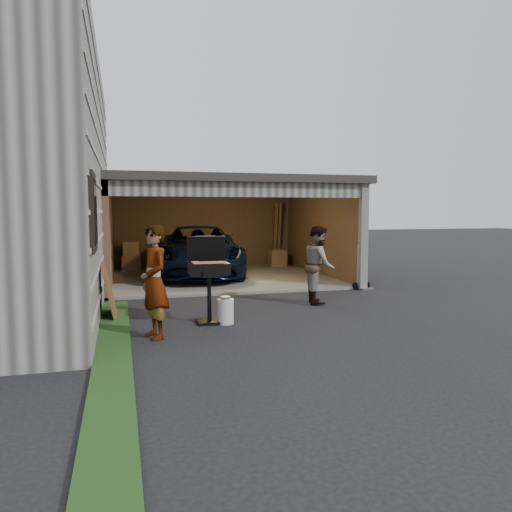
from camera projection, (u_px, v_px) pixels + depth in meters
The scene contains 10 objects.
ground at pixel (251, 330), 8.47m from camera, with size 80.00×80.00×0.00m, color black.
groundcover_strip at pixel (113, 354), 6.92m from camera, with size 0.50×8.00×0.06m, color #193814.
garage at pixel (219, 216), 15.03m from camera, with size 6.80×6.30×2.90m.
minivan at pixel (198, 253), 15.07m from camera, with size 2.48×5.37×1.49m, color black.
woman at pixel (154, 282), 7.85m from camera, with size 0.66×0.43×1.80m, color silver.
man at pixel (319, 264), 10.86m from camera, with size 0.83×0.64×1.70m, color #44261B.
bbq_grill at pixel (209, 272), 8.93m from camera, with size 0.70×0.61×1.55m.
propane_tank at pixel (225, 311), 8.91m from camera, with size 0.30×0.30×0.45m, color silver.
plywood_panel at pixel (109, 291), 9.30m from camera, with size 0.05×0.96×1.07m, color #57331D.
hand_truck at pixel (363, 281), 12.80m from camera, with size 0.52×0.47×1.15m.
Camera 1 is at (-2.11, -8.05, 2.02)m, focal length 35.00 mm.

